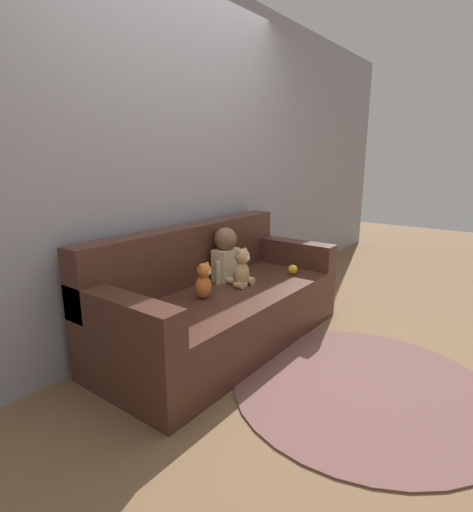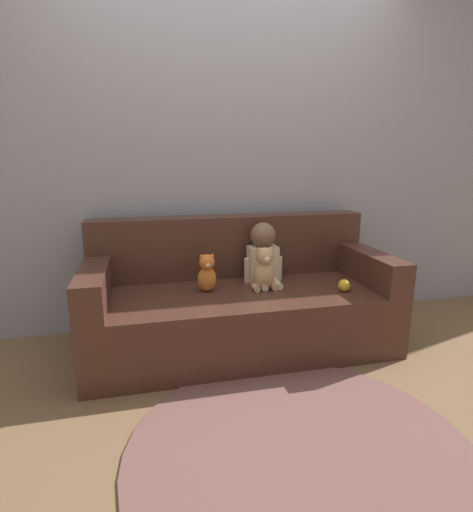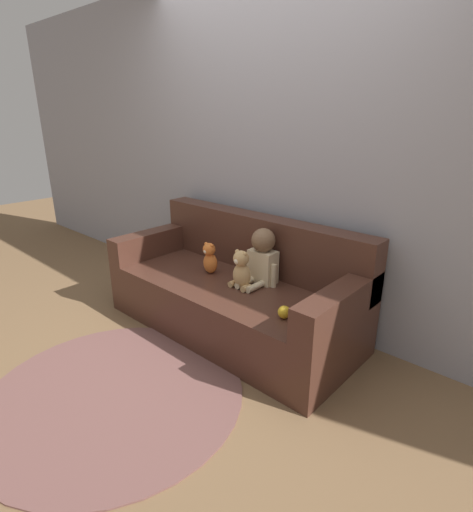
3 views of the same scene
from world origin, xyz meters
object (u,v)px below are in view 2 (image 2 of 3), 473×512
at_px(couch, 239,302).
at_px(person_baby, 263,253).
at_px(toy_ball, 344,285).
at_px(plush_toy_side, 207,273).
at_px(teddy_bear_brown, 264,270).

distance_m(couch, person_baby, 0.36).
height_order(couch, toy_ball, couch).
bearing_deg(person_baby, plush_toy_side, -162.68).
relative_size(teddy_bear_brown, toy_ball, 3.58).
distance_m(person_baby, toy_ball, 0.57).
bearing_deg(plush_toy_side, toy_ball, -13.38).
bearing_deg(person_baby, couch, -158.11).
bearing_deg(teddy_bear_brown, couch, 146.02).
distance_m(teddy_bear_brown, plush_toy_side, 0.37).
relative_size(teddy_bear_brown, plush_toy_side, 1.15).
height_order(couch, teddy_bear_brown, couch).
relative_size(couch, toy_ball, 24.84).
relative_size(plush_toy_side, toy_ball, 3.13).
bearing_deg(toy_ball, plush_toy_side, 166.62).
bearing_deg(teddy_bear_brown, toy_ball, -17.70).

